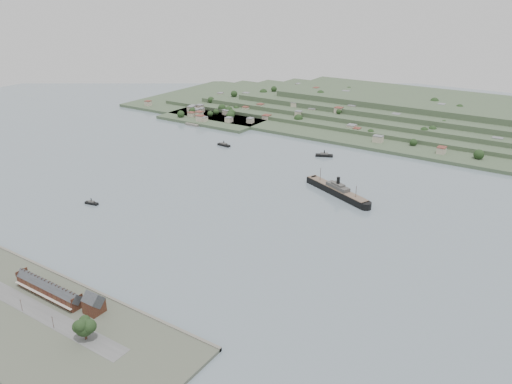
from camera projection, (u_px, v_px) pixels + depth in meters
The scene contains 10 objects.
ground at pixel (223, 209), 439.19m from camera, with size 1400.00×1400.00×0.00m, color slate.
near_shore at pixel (33, 318), 294.51m from camera, with size 220.00×80.00×2.60m.
terrace_row at pixel (49, 289), 311.80m from camera, with size 55.60×9.80×11.07m.
gabled_building at pixel (94, 303), 295.43m from camera, with size 10.40×10.18×14.09m.
far_peninsula at pixel (400, 112), 724.24m from camera, with size 760.00×309.00×30.00m.
steamship at pixel (335, 190), 470.75m from camera, with size 83.06×44.44×21.23m.
tugboat at pixel (92, 203), 448.42m from camera, with size 13.37×6.02×5.82m.
ferry_west at pixel (224, 145), 610.87m from camera, with size 17.93×6.39×6.59m.
ferry_east at pixel (324, 155), 573.27m from camera, with size 20.34×13.31×7.44m.
fig_tree at pixel (84, 327), 271.32m from camera, with size 12.74×11.03×14.22m.
Camera 1 is at (243.49, -318.29, 182.75)m, focal length 35.00 mm.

